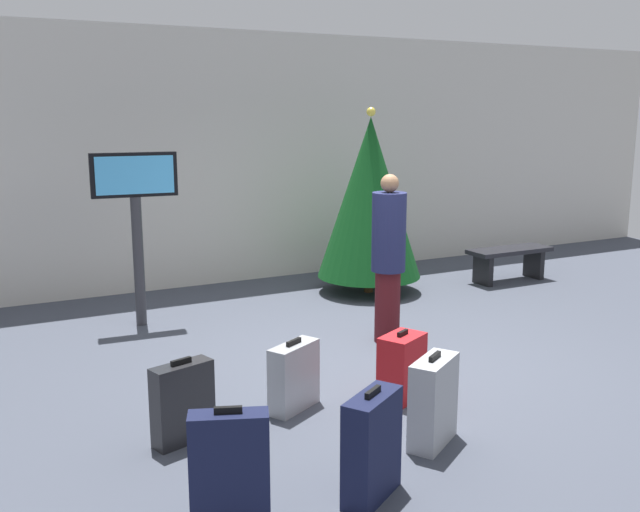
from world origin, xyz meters
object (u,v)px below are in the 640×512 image
at_px(flight_info_kiosk, 136,205).
at_px(waiting_bench, 509,257).
at_px(suitcase_0, 294,377).
at_px(traveller_0, 388,255).
at_px(suitcase_3, 183,403).
at_px(suitcase_2, 433,402).
at_px(suitcase_1, 402,367).
at_px(suitcase_5, 230,471).
at_px(holiday_tree, 370,198).
at_px(suitcase_4, 372,447).

xyz_separation_m(flight_info_kiosk, waiting_bench, (5.22, -0.27, -1.03)).
relative_size(flight_info_kiosk, suitcase_0, 3.30).
height_order(waiting_bench, suitcase_0, suitcase_0).
bearing_deg(suitcase_0, traveller_0, 35.07).
bearing_deg(suitcase_3, suitcase_0, 9.65).
distance_m(suitcase_2, suitcase_3, 1.83).
height_order(suitcase_1, suitcase_3, suitcase_3).
relative_size(suitcase_2, suitcase_5, 0.91).
bearing_deg(suitcase_2, suitcase_1, 71.71).
bearing_deg(flight_info_kiosk, holiday_tree, 1.97).
height_order(flight_info_kiosk, traveller_0, flight_info_kiosk).
height_order(flight_info_kiosk, suitcase_1, flight_info_kiosk).
bearing_deg(waiting_bench, suitcase_2, -137.47).
relative_size(traveller_0, suitcase_1, 2.97).
relative_size(flight_info_kiosk, suitcase_4, 2.70).
bearing_deg(holiday_tree, suitcase_1, -116.66).
xyz_separation_m(suitcase_0, suitcase_3, (-0.98, -0.17, 0.03)).
xyz_separation_m(waiting_bench, traveller_0, (-3.04, -1.52, 0.59)).
xyz_separation_m(flight_info_kiosk, suitcase_1, (1.46, -3.15, -1.10)).
height_order(waiting_bench, suitcase_5, suitcase_5).
bearing_deg(suitcase_3, traveller_0, 26.66).
distance_m(waiting_bench, suitcase_4, 6.34).
distance_m(holiday_tree, suitcase_2, 4.60).
xyz_separation_m(suitcase_1, suitcase_4, (-1.05, -1.25, 0.06)).
xyz_separation_m(holiday_tree, suitcase_4, (-2.69, -4.51, -0.94)).
relative_size(suitcase_3, suitcase_5, 0.85).
bearing_deg(suitcase_2, suitcase_5, -168.29).
relative_size(waiting_bench, suitcase_5, 1.66).
bearing_deg(traveller_0, suitcase_3, -153.34).
distance_m(traveller_0, suitcase_4, 3.20).
bearing_deg(holiday_tree, suitcase_5, -129.13).
bearing_deg(suitcase_4, flight_info_kiosk, 95.28).
bearing_deg(suitcase_5, flight_info_kiosk, 83.36).
relative_size(suitcase_1, suitcase_4, 0.82).
bearing_deg(waiting_bench, suitcase_5, -144.74).
bearing_deg(holiday_tree, suitcase_4, -120.84).
xyz_separation_m(waiting_bench, suitcase_5, (-5.72, -4.04, 0.01)).
height_order(suitcase_3, suitcase_4, suitcase_4).
xyz_separation_m(traveller_0, suitcase_5, (-2.68, -2.52, -0.57)).
relative_size(suitcase_4, suitcase_5, 0.96).
xyz_separation_m(traveller_0, suitcase_4, (-1.77, -2.60, -0.59)).
bearing_deg(holiday_tree, traveller_0, -115.79).
bearing_deg(suitcase_1, traveller_0, 62.13).
bearing_deg(suitcase_5, suitcase_4, -5.14).
relative_size(suitcase_2, suitcase_3, 1.07).
bearing_deg(traveller_0, suitcase_1, -117.87).
height_order(waiting_bench, suitcase_2, suitcase_2).
relative_size(flight_info_kiosk, traveller_0, 1.10).
bearing_deg(flight_info_kiosk, waiting_bench, -3.02).
relative_size(traveller_0, suitcase_3, 2.76).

